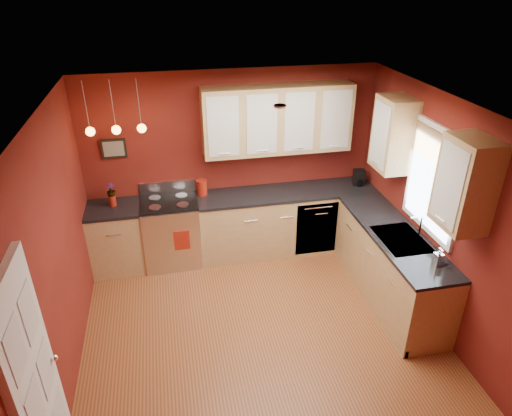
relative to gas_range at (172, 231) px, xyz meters
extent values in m
plane|color=#9A532D|center=(0.92, -1.80, -0.48)|extent=(4.20, 4.20, 0.00)
cube|color=beige|center=(0.92, -1.80, 2.12)|extent=(4.00, 4.20, 0.02)
cube|color=maroon|center=(0.92, 0.30, 0.82)|extent=(4.00, 0.02, 2.60)
cube|color=maroon|center=(-1.08, -1.80, 0.82)|extent=(0.02, 4.20, 2.60)
cube|color=maroon|center=(2.92, -1.80, 0.82)|extent=(0.02, 4.20, 2.60)
cube|color=tan|center=(-0.73, 0.00, -0.03)|extent=(0.70, 0.60, 0.90)
cube|color=tan|center=(1.65, 0.00, -0.03)|extent=(2.54, 0.60, 0.90)
cube|color=tan|center=(2.62, -1.35, -0.03)|extent=(0.60, 2.10, 0.90)
cube|color=black|center=(-0.73, 0.00, 0.44)|extent=(0.70, 0.62, 0.04)
cube|color=black|center=(1.65, 0.00, 0.44)|extent=(2.54, 0.62, 0.04)
cube|color=black|center=(2.62, -1.35, 0.44)|extent=(0.62, 2.10, 0.04)
cube|color=silver|center=(0.00, 0.00, -0.02)|extent=(0.76, 0.64, 0.92)
cube|color=black|center=(0.00, -0.30, 0.00)|extent=(0.55, 0.02, 0.32)
cylinder|color=silver|center=(0.00, -0.31, 0.24)|extent=(0.60, 0.02, 0.02)
cube|color=black|center=(0.00, 0.00, 0.45)|extent=(0.76, 0.60, 0.03)
cylinder|color=#99999F|center=(-0.18, -0.14, 0.47)|extent=(0.16, 0.16, 0.01)
cylinder|color=#99999F|center=(0.18, -0.14, 0.47)|extent=(0.16, 0.16, 0.01)
cylinder|color=#99999F|center=(-0.18, 0.14, 0.47)|extent=(0.16, 0.16, 0.01)
cylinder|color=#99999F|center=(0.18, 0.14, 0.47)|extent=(0.16, 0.16, 0.01)
cube|color=silver|center=(0.00, 0.30, 0.55)|extent=(0.76, 0.04, 0.16)
cube|color=silver|center=(2.02, -0.29, -0.03)|extent=(0.60, 0.02, 0.80)
cube|color=#99999F|center=(2.62, -1.50, 0.43)|extent=(0.50, 0.70, 0.05)
cube|color=black|center=(2.62, -1.33, 0.42)|extent=(0.42, 0.30, 0.02)
cube|color=black|center=(2.62, -1.67, 0.42)|extent=(0.42, 0.30, 0.02)
cylinder|color=white|center=(2.84, -1.50, 0.60)|extent=(0.02, 0.02, 0.28)
cylinder|color=white|center=(2.77, -1.50, 0.73)|extent=(0.16, 0.02, 0.02)
cube|color=white|center=(2.90, -1.50, 1.17)|extent=(0.04, 1.02, 1.22)
cube|color=white|center=(2.89, -1.50, 1.17)|extent=(0.01, 0.90, 1.10)
cube|color=#8F6947|center=(2.87, -1.50, 1.54)|extent=(0.02, 0.96, 0.36)
cube|color=white|center=(-1.05, -3.00, 0.54)|extent=(0.06, 0.82, 2.05)
cube|color=silver|center=(-1.02, -3.18, 1.12)|extent=(0.00, 0.28, 0.40)
cube|color=silver|center=(-1.02, -2.82, 1.12)|extent=(0.00, 0.28, 0.40)
cube|color=silver|center=(-1.02, -3.18, 0.57)|extent=(0.00, 0.28, 0.40)
cube|color=silver|center=(-1.02, -2.82, 0.57)|extent=(0.00, 0.28, 0.40)
sphere|color=white|center=(-0.99, -2.67, 0.52)|extent=(0.06, 0.06, 0.06)
cube|color=tan|center=(1.52, 0.12, 1.47)|extent=(2.00, 0.35, 0.90)
cube|color=tan|center=(2.75, -1.48, 1.47)|extent=(0.35, 1.95, 0.90)
cube|color=black|center=(-0.63, 0.28, 1.17)|extent=(0.32, 0.03, 0.26)
cylinder|color=#99999F|center=(-0.83, -0.05, 1.82)|extent=(0.01, 0.01, 0.60)
sphere|color=#FFA53F|center=(-0.83, -0.05, 1.52)|extent=(0.11, 0.11, 0.11)
cylinder|color=#99999F|center=(-0.53, -0.05, 1.82)|extent=(0.01, 0.01, 0.60)
sphere|color=#FFA53F|center=(-0.53, -0.05, 1.52)|extent=(0.11, 0.11, 0.11)
cylinder|color=#99999F|center=(-0.23, -0.05, 1.82)|extent=(0.01, 0.01, 0.60)
sphere|color=#FFA53F|center=(-0.23, -0.05, 1.52)|extent=(0.11, 0.11, 0.11)
cylinder|color=maroon|center=(0.47, 0.13, 0.56)|extent=(0.14, 0.14, 0.21)
cylinder|color=maroon|center=(0.47, 0.13, 0.67)|extent=(0.15, 0.15, 0.02)
cylinder|color=maroon|center=(-0.72, 0.05, 0.53)|extent=(0.09, 0.09, 0.14)
imported|color=maroon|center=(-0.72, 0.05, 0.68)|extent=(0.15, 0.15, 0.20)
cube|color=black|center=(2.72, 0.01, 0.57)|extent=(0.18, 0.16, 0.23)
cylinder|color=black|center=(2.72, -0.04, 0.51)|extent=(0.10, 0.10, 0.11)
imported|color=white|center=(2.75, -2.05, 0.56)|extent=(0.09, 0.10, 0.20)
cube|color=maroon|center=(0.12, -0.33, 0.04)|extent=(0.21, 0.01, 0.29)
camera|label=1|loc=(0.04, -5.57, 3.27)|focal=32.00mm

